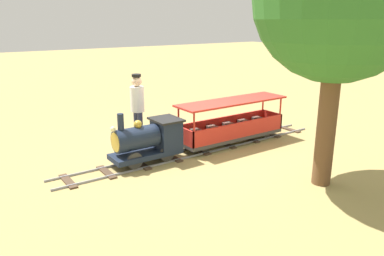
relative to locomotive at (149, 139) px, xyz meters
name	(u,v)px	position (x,y,z in m)	size (l,w,h in m)	color
ground_plane	(203,150)	(0.00, -1.31, -0.49)	(60.00, 60.00, 0.00)	#A38C51
track	(200,150)	(0.00, -1.22, -0.47)	(0.68, 6.40, 0.04)	gray
locomotive	(149,139)	(0.00, 0.00, 0.00)	(0.64, 1.44, 1.05)	#192338
passenger_car	(232,126)	(0.00, -2.12, -0.06)	(0.74, 2.70, 0.97)	#3F3F3F
conductor_person	(138,104)	(1.05, -0.30, 0.47)	(0.30, 0.30, 1.62)	#282D47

